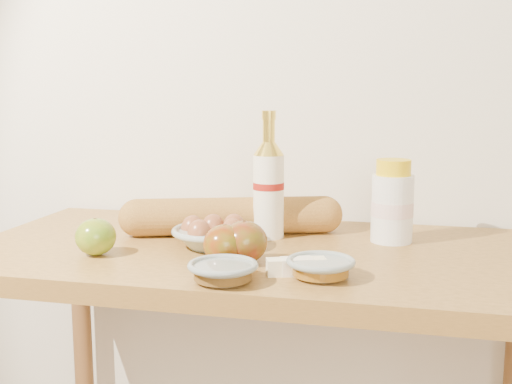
% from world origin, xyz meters
% --- Properties ---
extents(back_wall, '(3.50, 0.02, 2.60)m').
position_xyz_m(back_wall, '(0.00, 1.51, 1.30)').
color(back_wall, silver).
rests_on(back_wall, ground).
extents(table, '(1.20, 0.60, 0.90)m').
position_xyz_m(table, '(0.00, 1.18, 0.78)').
color(table, '#B07F38').
rests_on(table, ground).
extents(bourbon_bottle, '(0.09, 0.09, 0.28)m').
position_xyz_m(bourbon_bottle, '(-0.00, 1.27, 1.01)').
color(bourbon_bottle, white).
rests_on(bourbon_bottle, table).
extents(cream_bottle, '(0.10, 0.10, 0.18)m').
position_xyz_m(cream_bottle, '(0.26, 1.29, 0.98)').
color(cream_bottle, white).
rests_on(cream_bottle, table).
extents(egg_bowl, '(0.24, 0.24, 0.06)m').
position_xyz_m(egg_bowl, '(-0.09, 1.16, 0.93)').
color(egg_bowl, '#97A49E').
rests_on(egg_bowl, table).
extents(baguette, '(0.50, 0.24, 0.08)m').
position_xyz_m(baguette, '(-0.09, 1.28, 0.94)').
color(baguette, '#B07C35').
rests_on(baguette, table).
extents(apple_yellowgreen, '(0.09, 0.09, 0.07)m').
position_xyz_m(apple_yellowgreen, '(-0.30, 1.05, 0.94)').
color(apple_yellowgreen, olive).
rests_on(apple_yellowgreen, table).
extents(apple_redgreen_front, '(0.10, 0.10, 0.07)m').
position_xyz_m(apple_redgreen_front, '(-0.03, 1.05, 0.94)').
color(apple_redgreen_front, '#930808').
rests_on(apple_redgreen_front, table).
extents(apple_redgreen_right, '(0.11, 0.11, 0.08)m').
position_xyz_m(apple_redgreen_right, '(-0.00, 1.06, 0.94)').
color(apple_redgreen_right, maroon).
rests_on(apple_redgreen_right, table).
extents(sugar_bowl, '(0.15, 0.15, 0.03)m').
position_xyz_m(sugar_bowl, '(-0.01, 0.94, 0.92)').
color(sugar_bowl, gray).
rests_on(sugar_bowl, table).
extents(syrup_bowl, '(0.15, 0.15, 0.03)m').
position_xyz_m(syrup_bowl, '(0.15, 1.00, 0.92)').
color(syrup_bowl, gray).
rests_on(syrup_bowl, table).
extents(butter_stick, '(0.11, 0.06, 0.03)m').
position_xyz_m(butter_stick, '(0.11, 1.01, 0.91)').
color(butter_stick, '#F9EFC1').
rests_on(butter_stick, table).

